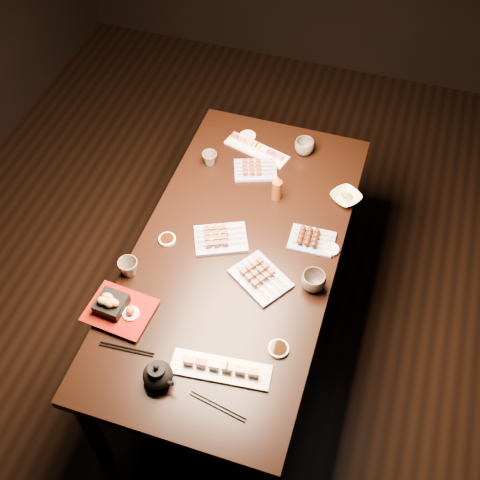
{
  "coord_description": "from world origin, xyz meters",
  "views": [
    {
      "loc": [
        0.58,
        -1.61,
        2.92
      ],
      "look_at": [
        0.07,
        0.0,
        0.77
      ],
      "focal_mm": 45.0,
      "sensor_mm": 36.0,
      "label": 1
    }
  ],
  "objects_px": {
    "sushi_platter_near": "(221,368)",
    "yakitori_plate_left": "(255,167)",
    "sushi_platter_far": "(257,148)",
    "teacup_near_left": "(129,268)",
    "yakitori_plate_center": "(221,236)",
    "teacup_far_left": "(210,159)",
    "teacup_far_right": "(304,147)",
    "dining_table": "(237,296)",
    "teacup_mid_right": "(313,281)",
    "tempura_tray": "(119,306)",
    "condiment_bottle": "(277,187)",
    "edamame_bowl_green": "(217,237)",
    "teapot": "(157,373)",
    "edamame_bowl_cream": "(346,197)",
    "yakitori_plate_right": "(261,275)"
  },
  "relations": [
    {
      "from": "yakitori_plate_left",
      "to": "edamame_bowl_green",
      "type": "height_order",
      "value": "yakitori_plate_left"
    },
    {
      "from": "yakitori_plate_left",
      "to": "teacup_far_left",
      "type": "relative_size",
      "value": 2.8
    },
    {
      "from": "yakitori_plate_right",
      "to": "teapot",
      "type": "bearing_deg",
      "value": -79.67
    },
    {
      "from": "tempura_tray",
      "to": "yakitori_plate_center",
      "type": "bearing_deg",
      "value": 65.65
    },
    {
      "from": "dining_table",
      "to": "teacup_mid_right",
      "type": "distance_m",
      "value": 0.57
    },
    {
      "from": "teacup_mid_right",
      "to": "teapot",
      "type": "height_order",
      "value": "teapot"
    },
    {
      "from": "tempura_tray",
      "to": "condiment_bottle",
      "type": "xyz_separation_m",
      "value": [
        0.45,
        0.82,
        0.03
      ]
    },
    {
      "from": "teacup_mid_right",
      "to": "teacup_far_left",
      "type": "xyz_separation_m",
      "value": [
        -0.68,
        0.58,
        -0.01
      ]
    },
    {
      "from": "dining_table",
      "to": "condiment_bottle",
      "type": "distance_m",
      "value": 0.59
    },
    {
      "from": "dining_table",
      "to": "teacup_mid_right",
      "type": "relative_size",
      "value": 16.99
    },
    {
      "from": "sushi_platter_far",
      "to": "teacup_near_left",
      "type": "relative_size",
      "value": 3.97
    },
    {
      "from": "condiment_bottle",
      "to": "teacup_near_left",
      "type": "bearing_deg",
      "value": -128.33
    },
    {
      "from": "edamame_bowl_green",
      "to": "condiment_bottle",
      "type": "distance_m",
      "value": 0.39
    },
    {
      "from": "sushi_platter_far",
      "to": "yakitori_plate_left",
      "type": "distance_m",
      "value": 0.15
    },
    {
      "from": "teapot",
      "to": "sushi_platter_far",
      "type": "bearing_deg",
      "value": 110.27
    },
    {
      "from": "edamame_bowl_green",
      "to": "teacup_near_left",
      "type": "relative_size",
      "value": 1.25
    },
    {
      "from": "sushi_platter_near",
      "to": "teacup_far_left",
      "type": "height_order",
      "value": "teacup_far_left"
    },
    {
      "from": "condiment_bottle",
      "to": "teacup_mid_right",
      "type": "bearing_deg",
      "value": -57.48
    },
    {
      "from": "sushi_platter_near",
      "to": "yakitori_plate_center",
      "type": "distance_m",
      "value": 0.65
    },
    {
      "from": "edamame_bowl_cream",
      "to": "teacup_near_left",
      "type": "relative_size",
      "value": 1.54
    },
    {
      "from": "sushi_platter_near",
      "to": "yakitori_plate_left",
      "type": "relative_size",
      "value": 1.87
    },
    {
      "from": "teacup_far_left",
      "to": "teapot",
      "type": "bearing_deg",
      "value": -80.01
    },
    {
      "from": "sushi_platter_near",
      "to": "teapot",
      "type": "xyz_separation_m",
      "value": [
        -0.22,
        -0.11,
        0.03
      ]
    },
    {
      "from": "teacup_far_left",
      "to": "teacup_far_right",
      "type": "height_order",
      "value": "teacup_far_right"
    },
    {
      "from": "condiment_bottle",
      "to": "sushi_platter_near",
      "type": "bearing_deg",
      "value": -87.74
    },
    {
      "from": "yakitori_plate_left",
      "to": "yakitori_plate_center",
      "type": "bearing_deg",
      "value": -112.57
    },
    {
      "from": "yakitori_plate_center",
      "to": "teacup_far_right",
      "type": "height_order",
      "value": "teacup_far_right"
    },
    {
      "from": "sushi_platter_near",
      "to": "teacup_mid_right",
      "type": "distance_m",
      "value": 0.55
    },
    {
      "from": "sushi_platter_near",
      "to": "edamame_bowl_cream",
      "type": "xyz_separation_m",
      "value": [
        0.29,
        1.04,
        -0.01
      ]
    },
    {
      "from": "yakitori_plate_right",
      "to": "edamame_bowl_cream",
      "type": "bearing_deg",
      "value": 98.96
    },
    {
      "from": "teacup_near_left",
      "to": "tempura_tray",
      "type": "bearing_deg",
      "value": -76.92
    },
    {
      "from": "yakitori_plate_right",
      "to": "teacup_far_right",
      "type": "height_order",
      "value": "teacup_far_right"
    },
    {
      "from": "sushi_platter_far",
      "to": "teacup_far_right",
      "type": "bearing_deg",
      "value": -149.1
    },
    {
      "from": "dining_table",
      "to": "teacup_far_right",
      "type": "relative_size",
      "value": 17.9
    },
    {
      "from": "teacup_mid_right",
      "to": "teapot",
      "type": "xyz_separation_m",
      "value": [
        -0.47,
        -0.61,
        0.02
      ]
    },
    {
      "from": "yakitori_plate_center",
      "to": "teacup_far_right",
      "type": "bearing_deg",
      "value": 47.56
    },
    {
      "from": "dining_table",
      "to": "yakitori_plate_center",
      "type": "bearing_deg",
      "value": 168.27
    },
    {
      "from": "teacup_far_left",
      "to": "teacup_far_right",
      "type": "xyz_separation_m",
      "value": [
        0.44,
        0.22,
        0.0
      ]
    },
    {
      "from": "tempura_tray",
      "to": "teacup_far_right",
      "type": "distance_m",
      "value": 1.28
    },
    {
      "from": "yakitori_plate_left",
      "to": "teapot",
      "type": "xyz_separation_m",
      "value": [
        -0.03,
        -1.2,
        0.03
      ]
    },
    {
      "from": "edamame_bowl_green",
      "to": "dining_table",
      "type": "bearing_deg",
      "value": -18.24
    },
    {
      "from": "yakitori_plate_left",
      "to": "edamame_bowl_cream",
      "type": "xyz_separation_m",
      "value": [
        0.47,
        -0.05,
        -0.01
      ]
    },
    {
      "from": "yakitori_plate_left",
      "to": "condiment_bottle",
      "type": "distance_m",
      "value": 0.21
    },
    {
      "from": "sushi_platter_far",
      "to": "edamame_bowl_green",
      "type": "relative_size",
      "value": 3.18
    },
    {
      "from": "sushi_platter_far",
      "to": "teacup_far_left",
      "type": "height_order",
      "value": "teacup_far_left"
    },
    {
      "from": "edamame_bowl_green",
      "to": "teapot",
      "type": "bearing_deg",
      "value": -88.91
    },
    {
      "from": "condiment_bottle",
      "to": "teacup_far_left",
      "type": "bearing_deg",
      "value": 161.95
    },
    {
      "from": "yakitori_plate_left",
      "to": "condiment_bottle",
      "type": "xyz_separation_m",
      "value": [
        0.15,
        -0.15,
        0.05
      ]
    },
    {
      "from": "yakitori_plate_right",
      "to": "teacup_far_left",
      "type": "bearing_deg",
      "value": 159.63
    },
    {
      "from": "edamame_bowl_green",
      "to": "condiment_bottle",
      "type": "relative_size",
      "value": 0.73
    }
  ]
}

